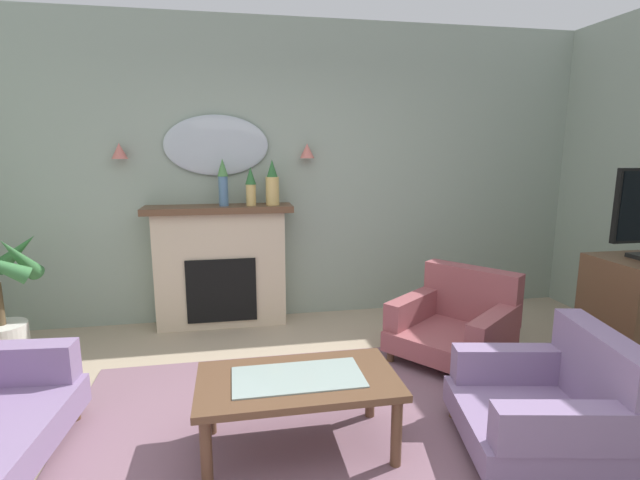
% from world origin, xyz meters
% --- Properties ---
extents(floor, '(6.97, 5.80, 0.10)m').
position_xyz_m(floor, '(0.00, 0.00, -0.05)').
color(floor, tan).
rests_on(floor, ground).
extents(wall_back, '(6.97, 0.10, 2.88)m').
position_xyz_m(wall_back, '(0.00, 2.45, 1.44)').
color(wall_back, '#93A393').
rests_on(wall_back, ground).
extents(patterned_rug, '(3.20, 2.40, 0.01)m').
position_xyz_m(patterned_rug, '(0.00, 0.20, 0.01)').
color(patterned_rug, '#7F5B6B').
rests_on(patterned_rug, ground).
extents(fireplace, '(1.36, 0.36, 1.16)m').
position_xyz_m(fireplace, '(-0.69, 2.23, 0.57)').
color(fireplace, beige).
rests_on(fireplace, ground).
extents(mantel_vase_right, '(0.10, 0.10, 0.43)m').
position_xyz_m(mantel_vase_right, '(-0.64, 2.20, 1.39)').
color(mantel_vase_right, '#4C7093').
rests_on(mantel_vase_right, fireplace).
extents(mantel_vase_centre, '(0.10, 0.10, 0.36)m').
position_xyz_m(mantel_vase_centre, '(-0.39, 2.20, 1.35)').
color(mantel_vase_centre, tan).
rests_on(mantel_vase_centre, fireplace).
extents(mantel_vase_left, '(0.13, 0.13, 0.42)m').
position_xyz_m(mantel_vase_left, '(-0.19, 2.20, 1.35)').
color(mantel_vase_left, tan).
rests_on(mantel_vase_left, fireplace).
extents(wall_mirror, '(0.96, 0.06, 0.56)m').
position_xyz_m(wall_mirror, '(-0.69, 2.37, 1.71)').
color(wall_mirror, '#B2BCC6').
extents(wall_sconce_left, '(0.14, 0.14, 0.14)m').
position_xyz_m(wall_sconce_left, '(-1.54, 2.32, 1.66)').
color(wall_sconce_left, '#D17066').
extents(wall_sconce_right, '(0.14, 0.14, 0.14)m').
position_xyz_m(wall_sconce_right, '(0.16, 2.32, 1.66)').
color(wall_sconce_right, '#D17066').
extents(coffee_table, '(1.10, 0.60, 0.45)m').
position_xyz_m(coffee_table, '(-0.24, 0.17, 0.38)').
color(coffee_table, brown).
rests_on(coffee_table, ground).
extents(armchair_in_corner, '(0.96, 0.94, 0.71)m').
position_xyz_m(armchair_in_corner, '(1.13, -0.12, 0.31)').
color(armchair_in_corner, gray).
rests_on(armchair_in_corner, ground).
extents(armchair_beside_couch, '(1.14, 1.13, 0.71)m').
position_xyz_m(armchair_beside_couch, '(1.19, 1.13, 0.31)').
color(armchair_beside_couch, '#934C51').
rests_on(armchair_beside_couch, ground).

